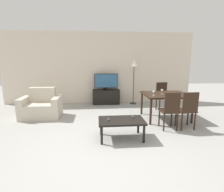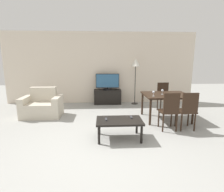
{
  "view_description": "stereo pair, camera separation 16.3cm",
  "coord_description": "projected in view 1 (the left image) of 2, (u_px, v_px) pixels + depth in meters",
  "views": [
    {
      "loc": [
        -0.1,
        -2.96,
        1.65
      ],
      "look_at": [
        0.33,
        1.91,
        0.65
      ],
      "focal_mm": 28.0,
      "sensor_mm": 36.0,
      "label": 1
    },
    {
      "loc": [
        0.06,
        -2.97,
        1.65
      ],
      "look_at": [
        0.33,
        1.91,
        0.65
      ],
      "focal_mm": 28.0,
      "sensor_mm": 36.0,
      "label": 2
    }
  ],
  "objects": [
    {
      "name": "ground_plane",
      "position": [
        103.0,
        151.0,
        3.23
      ],
      "size": [
        18.0,
        18.0,
        0.0
      ],
      "primitive_type": "plane",
      "color": "#9E9E99"
    },
    {
      "name": "wine_glass_center",
      "position": [
        154.0,
        92.0,
        4.63
      ],
      "size": [
        0.07,
        0.07,
        0.15
      ],
      "color": "silver",
      "rests_on": "dining_table"
    },
    {
      "name": "tv_stand",
      "position": [
        106.0,
        97.0,
        6.7
      ],
      "size": [
        1.02,
        0.38,
        0.55
      ],
      "color": "black",
      "rests_on": "ground_plane"
    },
    {
      "name": "wine_glass_left",
      "position": [
        162.0,
        91.0,
        4.86
      ],
      "size": [
        0.07,
        0.07,
        0.15
      ],
      "color": "silver",
      "rests_on": "dining_table"
    },
    {
      "name": "armchair",
      "position": [
        41.0,
        107.0,
        5.13
      ],
      "size": [
        1.11,
        0.71,
        0.85
      ],
      "color": "beige",
      "rests_on": "ground_plane"
    },
    {
      "name": "dining_table",
      "position": [
        166.0,
        97.0,
        4.94
      ],
      "size": [
        1.25,
        1.03,
        0.72
      ],
      "color": "black",
      "rests_on": "ground_plane"
    },
    {
      "name": "tv",
      "position": [
        106.0,
        82.0,
        6.58
      ],
      "size": [
        0.88,
        0.31,
        0.61
      ],
      "color": "black",
      "rests_on": "tv_stand"
    },
    {
      "name": "dining_chair_near_right",
      "position": [
        188.0,
        108.0,
        4.18
      ],
      "size": [
        0.4,
        0.4,
        0.93
      ],
      "color": "black",
      "rests_on": "ground_plane"
    },
    {
      "name": "remote_primary",
      "position": [
        108.0,
        119.0,
        3.68
      ],
      "size": [
        0.04,
        0.15,
        0.02
      ],
      "color": "#38383D",
      "rests_on": "coffee_table"
    },
    {
      "name": "coffee_table",
      "position": [
        121.0,
        122.0,
        3.7
      ],
      "size": [
        0.97,
        0.6,
        0.42
      ],
      "color": "black",
      "rests_on": "ground_plane"
    },
    {
      "name": "dining_chair_far",
      "position": [
        162.0,
        95.0,
        5.79
      ],
      "size": [
        0.4,
        0.4,
        0.93
      ],
      "color": "black",
      "rests_on": "ground_plane"
    },
    {
      "name": "floor_lamp",
      "position": [
        134.0,
        65.0,
        6.47
      ],
      "size": [
        0.35,
        0.35,
        1.72
      ],
      "color": "black",
      "rests_on": "ground_plane"
    },
    {
      "name": "remote_secondary",
      "position": [
        133.0,
        117.0,
        3.85
      ],
      "size": [
        0.04,
        0.15,
        0.02
      ],
      "color": "#38383D",
      "rests_on": "coffee_table"
    },
    {
      "name": "wall_back",
      "position": [
        99.0,
        68.0,
        6.71
      ],
      "size": [
        7.27,
        0.06,
        2.7
      ],
      "color": "beige",
      "rests_on": "ground_plane"
    },
    {
      "name": "dining_chair_near",
      "position": [
        170.0,
        109.0,
        4.14
      ],
      "size": [
        0.4,
        0.4,
        0.93
      ],
      "color": "black",
      "rests_on": "ground_plane"
    }
  ]
}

